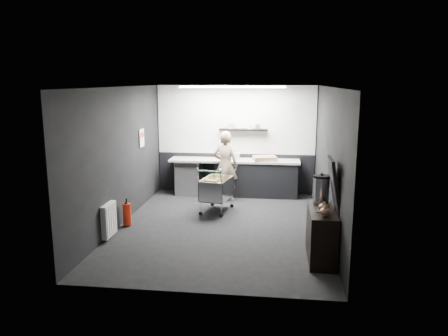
# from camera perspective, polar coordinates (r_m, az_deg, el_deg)

# --- Properties ---
(floor) EXTENTS (5.50, 5.50, 0.00)m
(floor) POSITION_cam_1_polar(r_m,az_deg,el_deg) (8.65, -0.28, -7.64)
(floor) COLOR black
(floor) RESTS_ON ground
(ceiling) EXTENTS (5.50, 5.50, 0.00)m
(ceiling) POSITION_cam_1_polar(r_m,az_deg,el_deg) (8.18, -0.29, 10.55)
(ceiling) COLOR silver
(ceiling) RESTS_ON wall_back
(wall_back) EXTENTS (5.50, 0.00, 5.50)m
(wall_back) POSITION_cam_1_polar(r_m,az_deg,el_deg) (11.01, 1.54, 3.72)
(wall_back) COLOR black
(wall_back) RESTS_ON floor
(wall_front) EXTENTS (5.50, 0.00, 5.50)m
(wall_front) POSITION_cam_1_polar(r_m,az_deg,el_deg) (5.66, -3.84, -3.72)
(wall_front) COLOR black
(wall_front) RESTS_ON floor
(wall_left) EXTENTS (0.00, 5.50, 5.50)m
(wall_left) POSITION_cam_1_polar(r_m,az_deg,el_deg) (8.79, -13.34, 1.45)
(wall_left) COLOR black
(wall_left) RESTS_ON floor
(wall_right) EXTENTS (0.00, 5.50, 5.50)m
(wall_right) POSITION_cam_1_polar(r_m,az_deg,el_deg) (8.30, 13.55, 0.87)
(wall_right) COLOR black
(wall_right) RESTS_ON floor
(kitchen_wall_panel) EXTENTS (3.95, 0.02, 1.70)m
(kitchen_wall_panel) POSITION_cam_1_polar(r_m,az_deg,el_deg) (10.93, 1.55, 6.30)
(kitchen_wall_panel) COLOR silver
(kitchen_wall_panel) RESTS_ON wall_back
(dado_panel) EXTENTS (3.95, 0.02, 1.00)m
(dado_panel) POSITION_cam_1_polar(r_m,az_deg,el_deg) (11.14, 1.51, -0.63)
(dado_panel) COLOR black
(dado_panel) RESTS_ON wall_back
(floating_shelf) EXTENTS (1.20, 0.22, 0.04)m
(floating_shelf) POSITION_cam_1_polar(r_m,az_deg,el_deg) (10.83, 2.54, 5.02)
(floating_shelf) COLOR black
(floating_shelf) RESTS_ON wall_back
(wall_clock) EXTENTS (0.20, 0.03, 0.20)m
(wall_clock) POSITION_cam_1_polar(r_m,az_deg,el_deg) (10.86, 8.99, 7.72)
(wall_clock) COLOR silver
(wall_clock) RESTS_ON wall_back
(poster) EXTENTS (0.02, 0.30, 0.40)m
(poster) POSITION_cam_1_polar(r_m,az_deg,el_deg) (9.97, -10.71, 3.87)
(poster) COLOR silver
(poster) RESTS_ON wall_left
(poster_red_band) EXTENTS (0.02, 0.22, 0.10)m
(poster_red_band) POSITION_cam_1_polar(r_m,az_deg,el_deg) (9.96, -10.69, 4.27)
(poster_red_band) COLOR red
(poster_red_band) RESTS_ON poster
(radiator) EXTENTS (0.10, 0.50, 0.60)m
(radiator) POSITION_cam_1_polar(r_m,az_deg,el_deg) (8.19, -14.80, -6.57)
(radiator) COLOR silver
(radiator) RESTS_ON wall_left
(ceiling_strip) EXTENTS (2.40, 0.20, 0.04)m
(ceiling_strip) POSITION_cam_1_polar(r_m,az_deg,el_deg) (10.02, 1.08, 10.54)
(ceiling_strip) COLOR white
(ceiling_strip) RESTS_ON ceiling
(prep_counter) EXTENTS (3.20, 0.61, 0.90)m
(prep_counter) POSITION_cam_1_polar(r_m,az_deg,el_deg) (10.83, 2.06, -1.21)
(prep_counter) COLOR black
(prep_counter) RESTS_ON floor
(person) EXTENTS (0.66, 0.48, 1.66)m
(person) POSITION_cam_1_polar(r_m,az_deg,el_deg) (10.35, 0.18, 0.31)
(person) COLOR beige
(person) RESTS_ON floor
(shopping_cart) EXTENTS (0.70, 1.01, 1.00)m
(shopping_cart) POSITION_cam_1_polar(r_m,az_deg,el_deg) (9.48, -1.00, -2.91)
(shopping_cart) COLOR silver
(shopping_cart) RESTS_ON floor
(sideboard) EXTENTS (0.47, 1.10, 1.64)m
(sideboard) POSITION_cam_1_polar(r_m,az_deg,el_deg) (7.18, 12.71, -7.54)
(sideboard) COLOR black
(sideboard) RESTS_ON floor
(fire_extinguisher) EXTENTS (0.16, 0.16, 0.53)m
(fire_extinguisher) POSITION_cam_1_polar(r_m,az_deg,el_deg) (8.80, -12.55, -5.81)
(fire_extinguisher) COLOR #B4200C
(fire_extinguisher) RESTS_ON floor
(cardboard_box) EXTENTS (0.62, 0.52, 0.11)m
(cardboard_box) POSITION_cam_1_polar(r_m,az_deg,el_deg) (10.65, 5.33, 1.26)
(cardboard_box) COLOR #A47D57
(cardboard_box) RESTS_ON prep_counter
(pink_tub) EXTENTS (0.18, 0.18, 0.18)m
(pink_tub) POSITION_cam_1_polar(r_m,az_deg,el_deg) (10.77, -0.09, 1.61)
(pink_tub) COLOR beige
(pink_tub) RESTS_ON prep_counter
(white_container) EXTENTS (0.21, 0.17, 0.17)m
(white_container) POSITION_cam_1_polar(r_m,az_deg,el_deg) (10.69, 1.53, 1.50)
(white_container) COLOR silver
(white_container) RESTS_ON prep_counter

